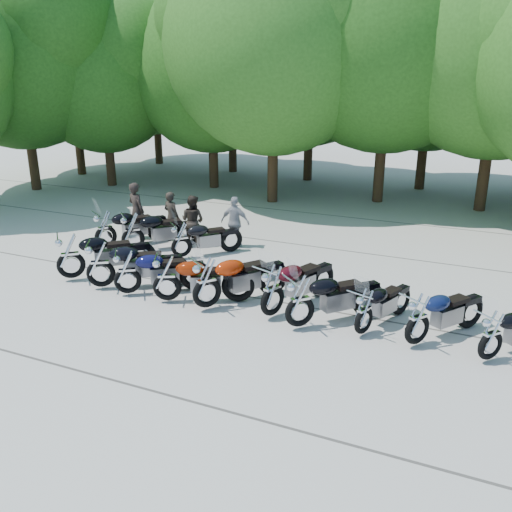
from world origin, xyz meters
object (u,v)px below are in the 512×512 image
at_px(motorcycle_6, 300,300).
at_px(rider_1, 193,221).
at_px(motorcycle_3, 167,277).
at_px(rider_3, 172,217).
at_px(motorcycle_7, 364,310).
at_px(motorcycle_8, 418,318).
at_px(motorcycle_2, 127,271).
at_px(motorcycle_5, 272,289).
at_px(motorcycle_11, 132,231).
at_px(motorcycle_10, 105,228).
at_px(motorcycle_4, 207,281).
at_px(motorcycle_0, 70,255).
at_px(motorcycle_12, 181,239).
at_px(motorcycle_9, 492,334).
at_px(rider_0, 137,211).
at_px(rider_2, 235,222).
at_px(motorcycle_1, 100,263).

distance_m(motorcycle_6, rider_1, 6.62).
relative_size(motorcycle_3, rider_1, 1.44).
bearing_deg(rider_3, motorcycle_3, 133.34).
height_order(motorcycle_7, motorcycle_8, motorcycle_8).
relative_size(motorcycle_2, rider_3, 1.40).
xyz_separation_m(rider_1, rider_3, (-0.86, 0.13, 0.01)).
bearing_deg(motorcycle_7, motorcycle_5, 19.75).
bearing_deg(motorcycle_11, motorcycle_10, 51.76).
distance_m(motorcycle_4, rider_1, 5.00).
relative_size(motorcycle_0, motorcycle_6, 1.05).
bearing_deg(rider_1, motorcycle_2, 101.09).
xyz_separation_m(motorcycle_7, rider_1, (-6.45, 3.95, 0.24)).
bearing_deg(motorcycle_12, motorcycle_2, 135.56).
height_order(motorcycle_4, motorcycle_12, motorcycle_4).
bearing_deg(motorcycle_9, motorcycle_7, 37.69).
xyz_separation_m(motorcycle_7, rider_0, (-8.54, 3.88, 0.36)).
bearing_deg(motorcycle_4, motorcycle_5, -136.90).
bearing_deg(motorcycle_7, motorcycle_6, 31.42).
bearing_deg(motorcycle_12, motorcycle_0, 97.79).
relative_size(motorcycle_0, motorcycle_3, 1.08).
distance_m(motorcycle_8, rider_3, 9.36).
height_order(motorcycle_5, motorcycle_7, motorcycle_5).
height_order(motorcycle_3, motorcycle_12, motorcycle_3).
xyz_separation_m(motorcycle_3, motorcycle_10, (-3.99, 2.69, 0.03)).
height_order(motorcycle_2, rider_2, rider_2).
xyz_separation_m(motorcycle_0, rider_2, (2.72, 4.38, 0.09)).
relative_size(motorcycle_6, motorcycle_12, 1.10).
height_order(motorcycle_6, rider_0, rider_0).
height_order(motorcycle_7, rider_0, rider_0).
bearing_deg(motorcycle_8, motorcycle_7, 33.00).
xyz_separation_m(motorcycle_2, motorcycle_5, (3.77, 0.28, 0.05)).
distance_m(motorcycle_9, motorcycle_10, 11.48).
height_order(motorcycle_0, rider_3, rider_3).
bearing_deg(motorcycle_8, motorcycle_6, 39.84).
bearing_deg(motorcycle_8, rider_0, 12.42).
bearing_deg(motorcycle_4, motorcycle_8, -143.19).
xyz_separation_m(motorcycle_5, rider_2, (-3.05, 4.33, 0.11)).
bearing_deg(motorcycle_4, motorcycle_9, -144.23).
xyz_separation_m(motorcycle_1, rider_0, (-1.80, 4.08, 0.23)).
distance_m(motorcycle_2, motorcycle_10, 3.93).
relative_size(motorcycle_10, rider_3, 1.49).
distance_m(motorcycle_11, rider_1, 1.91).
relative_size(motorcycle_0, motorcycle_9, 1.23).
bearing_deg(motorcycle_12, motorcycle_7, -162.82).
xyz_separation_m(motorcycle_0, motorcycle_1, (1.13, -0.17, -0.01)).
relative_size(motorcycle_0, motorcycle_11, 1.03).
distance_m(motorcycle_2, motorcycle_6, 4.53).
relative_size(motorcycle_2, motorcycle_11, 0.94).
relative_size(motorcycle_3, motorcycle_11, 0.96).
xyz_separation_m(motorcycle_4, motorcycle_6, (2.32, -0.06, -0.03)).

